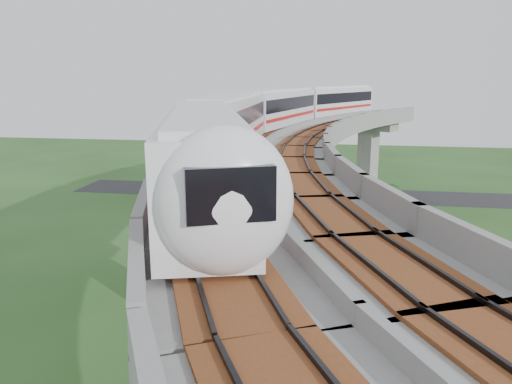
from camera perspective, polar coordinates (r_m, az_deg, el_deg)
ground at (r=38.29m, az=0.97°, el=-10.37°), size 160.00×160.00×0.00m
dirt_lot at (r=37.23m, az=22.86°, el=-12.15°), size 18.00×26.00×0.04m
asphalt_road at (r=66.71m, az=4.70°, el=-0.12°), size 60.00×8.00×0.03m
viaduct at (r=35.32m, az=7.22°, el=2.89°), size 19.58×73.98×11.40m
metro_train at (r=40.42m, az=2.98°, el=8.92°), size 13.17×61.07×3.64m
fence at (r=37.96m, az=15.93°, el=-9.89°), size 3.87×38.73×1.50m
tree_0 at (r=58.13m, az=15.06°, el=-0.26°), size 2.79×2.79×3.43m
tree_1 at (r=53.77m, az=13.31°, el=-1.80°), size 2.36×2.36×2.74m
tree_2 at (r=47.65m, az=12.81°, el=-2.74°), size 2.71×2.71×3.66m
tree_3 at (r=38.12m, az=9.88°, el=-6.91°), size 2.88×2.88×3.56m
tree_4 at (r=34.59m, az=10.33°, el=-9.32°), size 2.27×2.27×3.16m
tree_5 at (r=27.05m, az=14.51°, el=-16.53°), size 2.27×2.27×3.05m
car_white at (r=33.87m, az=16.02°, el=-13.16°), size 2.34×3.27×1.03m
car_dark at (r=47.23m, az=21.91°, el=-6.00°), size 3.86×2.65×1.04m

